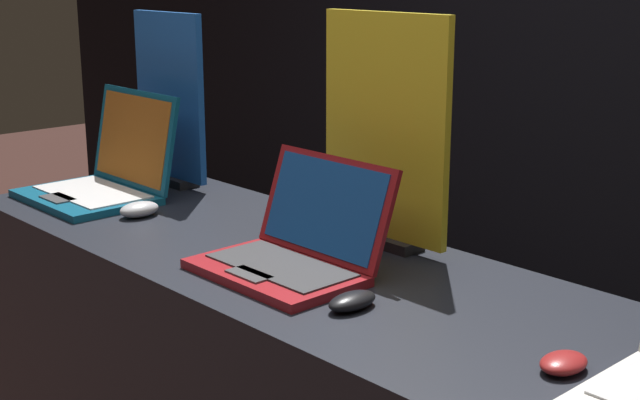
# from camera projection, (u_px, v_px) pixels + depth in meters

# --- Properties ---
(laptop_front) EXTENTS (0.38, 0.34, 0.29)m
(laptop_front) POSITION_uv_depth(u_px,v_px,m) (105.00, 174.00, 2.49)
(laptop_front) COLOR #0F5170
(laptop_front) RESTS_ON display_counter
(mouse_front) EXTENTS (0.07, 0.11, 0.04)m
(mouse_front) POSITION_uv_depth(u_px,v_px,m) (139.00, 209.00, 2.30)
(mouse_front) COLOR #B2B2B7
(mouse_front) RESTS_ON display_counter
(promo_stand_front) EXTENTS (0.31, 0.07, 0.50)m
(promo_stand_front) POSITION_uv_depth(u_px,v_px,m) (170.00, 103.00, 2.59)
(promo_stand_front) COLOR black
(promo_stand_front) RESTS_ON display_counter
(laptop_middle) EXTENTS (0.36, 0.30, 0.23)m
(laptop_middle) POSITION_uv_depth(u_px,v_px,m) (295.00, 246.00, 1.89)
(laptop_middle) COLOR maroon
(laptop_middle) RESTS_ON display_counter
(mouse_middle) EXTENTS (0.06, 0.11, 0.03)m
(mouse_middle) POSITION_uv_depth(u_px,v_px,m) (352.00, 301.00, 1.69)
(mouse_middle) COLOR black
(mouse_middle) RESTS_ON display_counter
(promo_stand_middle) EXTENTS (0.36, 0.07, 0.53)m
(promo_stand_middle) POSITION_uv_depth(u_px,v_px,m) (385.00, 136.00, 2.01)
(promo_stand_middle) COLOR black
(promo_stand_middle) RESTS_ON display_counter
(mouse_back) EXTENTS (0.07, 0.09, 0.03)m
(mouse_back) POSITION_uv_depth(u_px,v_px,m) (564.00, 363.00, 1.43)
(mouse_back) COLOR maroon
(mouse_back) RESTS_ON display_counter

